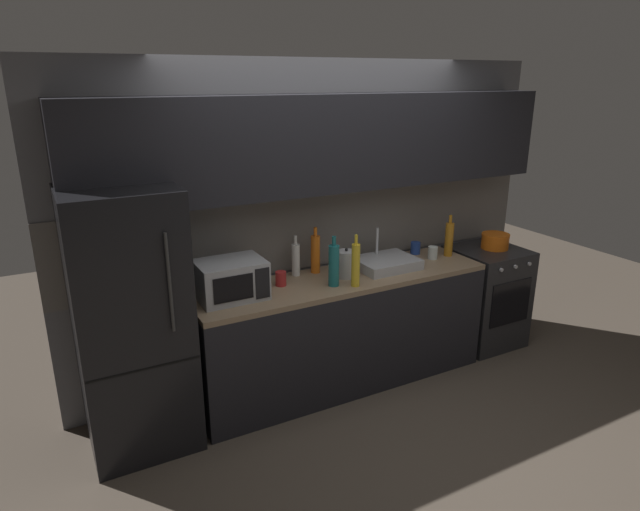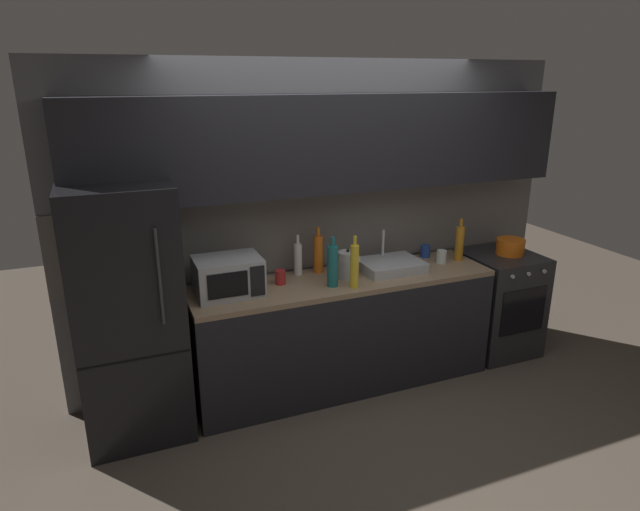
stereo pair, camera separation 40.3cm
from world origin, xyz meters
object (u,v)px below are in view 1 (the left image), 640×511
Objects in this scene: wine_bottle_teal at (334,265)px; wine_bottle_white at (296,259)px; mug_red at (281,279)px; microwave at (231,280)px; wine_bottle_amber at (449,239)px; mug_blue at (415,248)px; kettle at (346,264)px; oven_range at (485,296)px; wine_bottle_orange at (315,254)px; mug_clear at (433,253)px; cooking_pot at (495,241)px; refrigerator at (132,322)px; wine_bottle_yellow at (356,265)px.

wine_bottle_teal is 1.18× the size of wine_bottle_white.
wine_bottle_teal is 0.40m from mug_red.
wine_bottle_amber reaches higher than microwave.
mug_blue is at bearing 18.07° from wine_bottle_teal.
mug_red is at bearing -143.05° from wine_bottle_white.
oven_range is at bearing -0.02° from kettle.
microwave is at bearing -166.37° from wine_bottle_orange.
mug_red is at bearing 178.39° from mug_clear.
mug_blue is at bearing 0.62° from wine_bottle_orange.
mug_red is (-1.34, -0.14, 0.00)m from mug_blue.
microwave is at bearing -179.50° from wine_bottle_amber.
kettle is 0.61× the size of wine_bottle_teal.
wine_bottle_teal is 1.73m from cooking_pot.
refrigerator is at bearing -179.28° from mug_clear.
wine_bottle_white reaches higher than mug_red.
refrigerator is 3.80× the size of microwave.
wine_bottle_teal is (-1.67, -0.11, 0.61)m from oven_range.
refrigerator is 2.64m from wine_bottle_amber.
refrigerator is 16.30× the size of mug_red.
oven_range is 8.40× the size of mug_red.
mug_red is 1.01× the size of mug_clear.
kettle is at bearing 78.61° from wine_bottle_yellow.
microwave is at bearing 166.26° from wine_bottle_yellow.
mug_clear reaches higher than oven_range.
mug_red is (-0.34, 0.18, -0.11)m from wine_bottle_teal.
microwave is at bearing 179.53° from oven_range.
wine_bottle_orange is 0.42m from wine_bottle_yellow.
wine_bottle_amber is 1.12× the size of wine_bottle_white.
wine_bottle_amber is 1.21m from wine_bottle_orange.
kettle is 2.16× the size of mug_red.
wine_bottle_white is at bearing 173.45° from cooking_pot.
refrigerator is at bearing 179.98° from oven_range.
mug_red is at bearing 150.88° from wine_bottle_yellow.
mug_red is at bearing 3.72° from refrigerator.
oven_range is 2.52× the size of wine_bottle_amber.
microwave is 1.18× the size of wine_bottle_yellow.
cooking_pot is (0.51, -0.04, -0.08)m from wine_bottle_amber.
wine_bottle_teal is at bearing -176.21° from cooking_pot.
refrigerator is 7.17× the size of cooking_pot.
refrigerator is at bearing -180.00° from cooking_pot.
oven_range is at bearing -4.67° from wine_bottle_amber.
oven_range is 1.77m from wine_bottle_orange.
wine_bottle_white is 3.07× the size of mug_blue.
microwave is at bearing 169.87° from wine_bottle_teal.
mug_red is 1.39m from mug_clear.
mug_clear is at bearing 177.02° from oven_range.
oven_range is 3.69× the size of cooking_pot.
mug_clear is at bearing -9.43° from wine_bottle_orange.
wine_bottle_yellow reaches higher than mug_blue.
refrigerator is 4.48× the size of wine_bottle_yellow.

